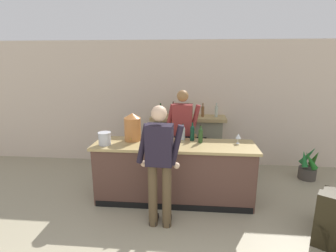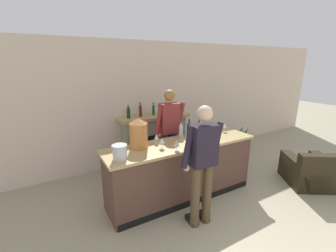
{
  "view_description": "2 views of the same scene",
  "coord_description": "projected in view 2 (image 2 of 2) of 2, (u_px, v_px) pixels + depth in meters",
  "views": [
    {
      "loc": [
        0.11,
        -1.35,
        2.33
      ],
      "look_at": [
        -0.3,
        3.13,
        1.2
      ],
      "focal_mm": 28.0,
      "sensor_mm": 36.0,
      "label": 1
    },
    {
      "loc": [
        -2.1,
        -0.24,
        2.28
      ],
      "look_at": [
        -0.32,
        2.9,
        1.26
      ],
      "focal_mm": 24.0,
      "sensor_mm": 36.0,
      "label": 2
    }
  ],
  "objects": [
    {
      "name": "wine_glass_front_left",
      "position": [
        162.0,
        141.0,
        3.45
      ],
      "size": [
        0.09,
        0.09,
        0.17
      ],
      "color": "silver",
      "rests_on": "bar_counter"
    },
    {
      "name": "wine_bottle_merlot_tall",
      "position": [
        199.0,
        129.0,
        4.0
      ],
      "size": [
        0.07,
        0.07,
        0.3
      ],
      "color": "#25451D",
      "rests_on": "bar_counter"
    },
    {
      "name": "bar_counter",
      "position": [
        182.0,
        170.0,
        3.87
      ],
      "size": [
        2.64,
        0.72,
        1.0
      ],
      "color": "#52352C",
      "rests_on": "ground_plane"
    },
    {
      "name": "armchair_black",
      "position": [
        310.0,
        173.0,
        4.3
      ],
      "size": [
        1.11,
        1.13,
        0.73
      ],
      "color": "black",
      "rests_on": "ground_plane"
    },
    {
      "name": "wine_bottle_burgundy_dark",
      "position": [
        181.0,
        130.0,
        3.97
      ],
      "size": [
        0.07,
        0.07,
        0.28
      ],
      "color": "#AFBAC0",
      "rests_on": "bar_counter"
    },
    {
      "name": "wall_back_panel",
      "position": [
        147.0,
        104.0,
        5.17
      ],
      "size": [
        12.0,
        0.07,
        2.75
      ],
      "color": "beige",
      "rests_on": "ground_plane"
    },
    {
      "name": "person_bartender",
      "position": [
        169.0,
        132.0,
        4.3
      ],
      "size": [
        0.66,
        0.31,
        1.81
      ],
      "color": "#383544",
      "rests_on": "ground_plane"
    },
    {
      "name": "wine_bottle_port_short",
      "position": [
        189.0,
        129.0,
        4.03
      ],
      "size": [
        0.07,
        0.07,
        0.32
      ],
      "color": "#0E3927",
      "rests_on": "bar_counter"
    },
    {
      "name": "wine_glass_front_right",
      "position": [
        156.0,
        137.0,
        3.66
      ],
      "size": [
        0.07,
        0.07,
        0.16
      ],
      "color": "silver",
      "rests_on": "bar_counter"
    },
    {
      "name": "wine_glass_mid_counter",
      "position": [
        224.0,
        125.0,
        4.3
      ],
      "size": [
        0.09,
        0.09,
        0.17
      ],
      "color": "silver",
      "rests_on": "bar_counter"
    },
    {
      "name": "potted_plant_corner",
      "position": [
        242.0,
        140.0,
        6.07
      ],
      "size": [
        0.38,
        0.41,
        0.66
      ],
      "color": "#443E38",
      "rests_on": "ground_plane"
    },
    {
      "name": "copper_dispenser",
      "position": [
        139.0,
        133.0,
        3.45
      ],
      "size": [
        0.28,
        0.32,
        0.47
      ],
      "color": "#BA6F37",
      "rests_on": "bar_counter"
    },
    {
      "name": "wine_glass_back_row",
      "position": [
        177.0,
        144.0,
        3.36
      ],
      "size": [
        0.08,
        0.08,
        0.16
      ],
      "color": "silver",
      "rests_on": "bar_counter"
    },
    {
      "name": "person_customer",
      "position": [
        202.0,
        162.0,
        3.05
      ],
      "size": [
        0.66,
        0.32,
        1.76
      ],
      "color": "brown",
      "rests_on": "ground_plane"
    },
    {
      "name": "ice_bucket_steel",
      "position": [
        120.0,
        152.0,
        3.06
      ],
      "size": [
        0.21,
        0.21,
        0.21
      ],
      "color": "silver",
      "rests_on": "bar_counter"
    },
    {
      "name": "fireplace_stone",
      "position": [
        154.0,
        139.0,
        5.19
      ],
      "size": [
        1.6,
        0.52,
        1.47
      ],
      "color": "gray",
      "rests_on": "ground_plane"
    }
  ]
}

